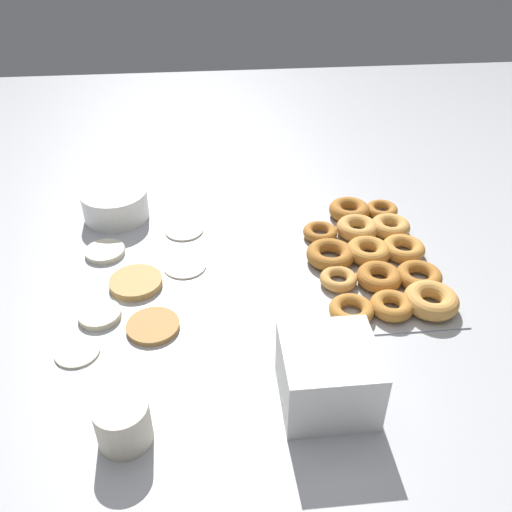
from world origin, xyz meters
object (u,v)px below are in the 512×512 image
object	(u,v)px
pancake_0	(185,265)
donut_tray	(373,255)
pancake_6	(105,251)
pancake_3	(184,230)
pancake_4	(77,351)
container_stack	(328,375)
pancake_5	(100,315)
pancake_2	(153,326)
pancake_1	(136,282)
paper_cup	(123,423)
batter_bowl	(115,205)

from	to	relation	value
pancake_0	donut_tray	world-z (taller)	donut_tray
pancake_6	pancake_3	bearing A→B (deg)	-66.81
pancake_4	container_stack	bearing A→B (deg)	-109.17
pancake_5	pancake_6	bearing A→B (deg)	4.48
pancake_3	pancake_5	distance (m)	0.34
pancake_6	pancake_2	bearing A→B (deg)	-154.77
pancake_5	pancake_2	bearing A→B (deg)	-111.61
pancake_1	pancake_4	xyz separation A→B (m)	(-0.19, 0.09, -0.00)
pancake_3	donut_tray	world-z (taller)	donut_tray
pancake_4	paper_cup	size ratio (longest dim) A/B	0.96
pancake_4	pancake_6	world-z (taller)	pancake_6
pancake_1	pancake_5	xyz separation A→B (m)	(-0.10, 0.06, -0.00)
pancake_6	container_stack	size ratio (longest dim) A/B	0.59
donut_tray	container_stack	size ratio (longest dim) A/B	3.22
pancake_0	batter_bowl	xyz separation A→B (m)	(0.23, 0.18, 0.03)
pancake_2	pancake_3	bearing A→B (deg)	-9.50
pancake_6	pancake_4	bearing A→B (deg)	177.89
pancake_0	container_stack	distance (m)	0.47
pancake_4	pancake_6	distance (m)	0.32
pancake_4	pancake_1	bearing A→B (deg)	-25.81
batter_bowl	pancake_4	bearing A→B (deg)	177.37
pancake_0	pancake_3	bearing A→B (deg)	1.17
pancake_1	batter_bowl	size ratio (longest dim) A/B	0.69
pancake_3	donut_tray	size ratio (longest dim) A/B	0.19
pancake_3	pancake_4	distance (m)	0.44
pancake_4	paper_cup	xyz separation A→B (m)	(-0.20, -0.11, 0.03)
pancake_6	pancake_0	bearing A→B (deg)	-110.71
pancake_0	pancake_2	bearing A→B (deg)	162.79
pancake_5	pancake_1	bearing A→B (deg)	-33.47
pancake_4	pancake_5	distance (m)	0.10
pancake_0	pancake_4	distance (m)	0.32
pancake_1	pancake_2	size ratio (longest dim) A/B	1.09
pancake_0	container_stack	size ratio (longest dim) A/B	0.62
pancake_3	pancake_5	size ratio (longest dim) A/B	1.11
pancake_4	pancake_6	size ratio (longest dim) A/B	0.91
pancake_1	batter_bowl	bearing A→B (deg)	13.73
batter_bowl	container_stack	world-z (taller)	container_stack
pancake_5	batter_bowl	bearing A→B (deg)	1.05
pancake_2	donut_tray	xyz separation A→B (m)	(0.17, -0.49, 0.01)
container_stack	pancake_5	bearing A→B (deg)	58.73
pancake_0	pancake_1	distance (m)	0.12
pancake_5	container_stack	xyz separation A→B (m)	(-0.25, -0.41, 0.05)
batter_bowl	container_stack	size ratio (longest dim) A/B	1.07
pancake_5	pancake_6	world-z (taller)	same
pancake_2	pancake_6	xyz separation A→B (m)	(0.27, 0.13, 0.00)
donut_tray	pancake_0	bearing A→B (deg)	86.85
pancake_4	donut_tray	bearing A→B (deg)	-70.16
batter_bowl	paper_cup	bearing A→B (deg)	-172.77
pancake_1	pancake_2	world-z (taller)	pancake_1
pancake_4	batter_bowl	world-z (taller)	batter_bowl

